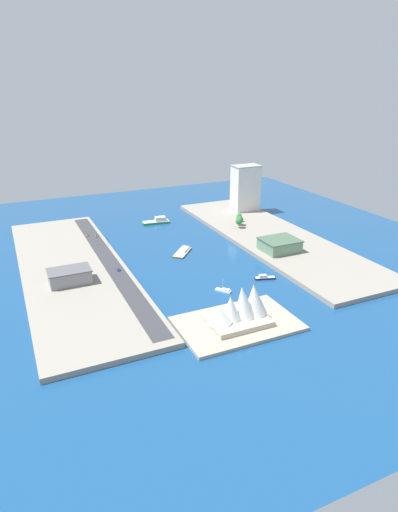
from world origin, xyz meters
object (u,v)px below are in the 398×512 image
Objects in this scene: ferry_green_doubledeck at (157,221)px; sedan_silver at (96,236)px; opera_landmark at (240,308)px; hotel_broad_white at (245,188)px; terminal_long_green at (280,245)px; warehouse_low_gray at (70,276)px; taxi_yellow_cab at (87,235)px; hatchback_blue at (118,269)px; traffic_light_waterfront at (108,241)px; barge_flat_brown at (183,251)px; sailboat_small_white at (224,290)px; patrol_launch_navy at (265,278)px.

ferry_green_doubledeck reaches higher than sedan_silver.
opera_landmark is (20.77, 194.16, 8.83)m from ferry_green_doubledeck.
ferry_green_doubledeck is 96.00m from hotel_broad_white.
terminal_long_green is 153.20m from sedan_silver.
warehouse_low_gray is at bearing -48.49° from opera_landmark.
taxi_yellow_cab is at bearing 4.58° from hotel_broad_white.
taxi_yellow_cab is (162.63, 13.02, -21.76)m from hotel_broad_white.
warehouse_low_gray is at bearing 10.83° from hatchback_blue.
ferry_green_doubledeck is at bearing -132.50° from warehouse_low_gray.
taxi_yellow_cab is at bearing -71.44° from traffic_light_waterfront.
hatchback_blue is 51.27m from traffic_light_waterfront.
warehouse_low_gray reaches higher than traffic_light_waterfront.
traffic_light_waterfront is at bearing 108.56° from taxi_yellow_cab.
taxi_yellow_cab is at bearing -36.97° from terminal_long_green.
barge_flat_brown is 128.02m from hotel_broad_white.
barge_flat_brown is 0.85× the size of warehouse_low_gray.
traffic_light_waterfront is at bearing 16.42° from hotel_broad_white.
opera_landmark reaches higher than terminal_long_green.
warehouse_low_gray is at bearing -3.00° from terminal_long_green.
hotel_broad_white reaches higher than ferry_green_doubledeck.
taxi_yellow_cab is 82.86m from hatchback_blue.
barge_flat_brown is (-2.19, -73.94, -0.01)m from sailboat_small_white.
taxi_yellow_cab is (62.40, -62.58, 3.27)m from barge_flat_brown.
warehouse_low_gray reaches higher than patrol_launch_navy.
ferry_green_doubledeck is at bearing -96.11° from opera_landmark.
hotel_broad_white reaches higher than sedan_silver.
taxi_yellow_cab is at bearing -74.47° from opera_landmark.
ferry_green_doubledeck is at bearing -95.24° from barge_flat_brown.
taxi_yellow_cab is at bearing 14.30° from ferry_green_doubledeck.
hatchback_blue is (-5.54, 82.68, -0.05)m from taxi_yellow_cab.
ferry_green_doubledeck is 151.26m from patrol_launch_navy.
hotel_broad_white is at bearing -173.21° from sedan_silver.
sailboat_small_white is 0.36× the size of terminal_long_green.
sedan_silver is at bearing -67.83° from sailboat_small_white.
traffic_light_waterfront is at bearing -95.76° from hatchback_blue.
traffic_light_waterfront is (-5.13, -50.90, 3.44)m from hatchback_blue.
patrol_launch_navy is 75.94m from barge_flat_brown.
sailboat_small_white is 141.49m from sedan_silver.
barge_flat_brown is 94.68m from warehouse_low_gray.
hotel_broad_white is 9.82× the size of taxi_yellow_cab.
sedan_silver is at bearing -81.68° from traffic_light_waterfront.
ferry_green_doubledeck is 6.14× the size of sedan_silver.
hotel_broad_white is (-100.23, -75.60, 25.03)m from barge_flat_brown.
hotel_broad_white reaches higher than sailboat_small_white.
barge_flat_brown is at bearing 134.24° from sedan_silver.
barge_flat_brown is 5.17× the size of sedan_silver.
sailboat_small_white is 2.22× the size of hatchback_blue.
hotel_broad_white reaches higher than hatchback_blue.
barge_flat_brown is 60.39m from hatchback_blue.
hatchback_blue is (64.23, 100.46, 2.10)m from ferry_green_doubledeck.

